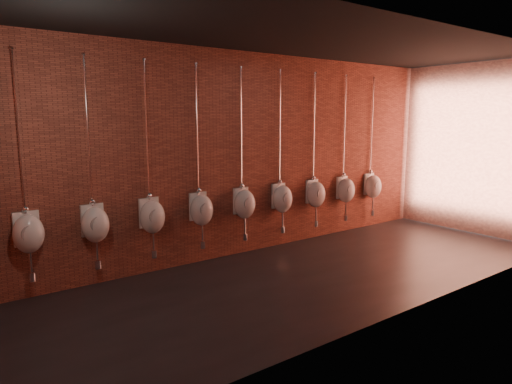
% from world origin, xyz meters
% --- Properties ---
extents(ground, '(8.50, 8.50, 0.00)m').
position_xyz_m(ground, '(0.00, 0.00, 0.00)').
color(ground, black).
rests_on(ground, ground).
extents(room_shell, '(8.54, 3.04, 3.22)m').
position_xyz_m(room_shell, '(0.00, 0.00, 2.01)').
color(room_shell, black).
rests_on(room_shell, ground).
extents(urinal_0, '(0.39, 0.35, 2.71)m').
position_xyz_m(urinal_0, '(-3.23, 1.38, 0.85)').
color(urinal_0, white).
rests_on(urinal_0, ground).
extents(urinal_1, '(0.39, 0.35, 2.71)m').
position_xyz_m(urinal_1, '(-2.45, 1.38, 0.85)').
color(urinal_1, white).
rests_on(urinal_1, ground).
extents(urinal_2, '(0.39, 0.35, 2.71)m').
position_xyz_m(urinal_2, '(-1.67, 1.38, 0.85)').
color(urinal_2, white).
rests_on(urinal_2, ground).
extents(urinal_3, '(0.39, 0.35, 2.71)m').
position_xyz_m(urinal_3, '(-0.89, 1.38, 0.85)').
color(urinal_3, white).
rests_on(urinal_3, ground).
extents(urinal_4, '(0.39, 0.35, 2.71)m').
position_xyz_m(urinal_4, '(-0.11, 1.38, 0.85)').
color(urinal_4, white).
rests_on(urinal_4, ground).
extents(urinal_5, '(0.39, 0.35, 2.71)m').
position_xyz_m(urinal_5, '(0.68, 1.38, 0.85)').
color(urinal_5, white).
rests_on(urinal_5, ground).
extents(urinal_6, '(0.39, 0.35, 2.71)m').
position_xyz_m(urinal_6, '(1.46, 1.38, 0.85)').
color(urinal_6, white).
rests_on(urinal_6, ground).
extents(urinal_7, '(0.39, 0.35, 2.71)m').
position_xyz_m(urinal_7, '(2.24, 1.38, 0.85)').
color(urinal_7, white).
rests_on(urinal_7, ground).
extents(urinal_8, '(0.39, 0.35, 2.71)m').
position_xyz_m(urinal_8, '(3.02, 1.38, 0.85)').
color(urinal_8, white).
rests_on(urinal_8, ground).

